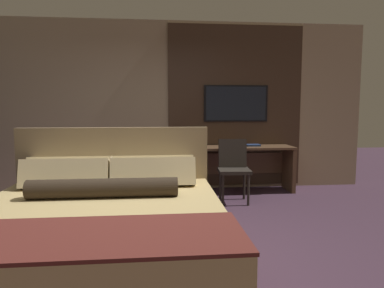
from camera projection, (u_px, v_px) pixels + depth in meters
ground_plane at (153, 251)px, 3.29m from camera, size 16.00×16.00×0.00m
wall_back_tv_panel at (165, 106)px, 5.72m from camera, size 7.20×0.09×2.80m
bed at (101, 230)px, 2.87m from camera, size 2.06×2.13×1.16m
desk at (238, 161)px, 5.64m from camera, size 1.78×0.53×0.75m
tv at (236, 103)px, 5.76m from camera, size 1.08×0.04×0.61m
desk_chair at (233, 164)px, 5.03m from camera, size 0.48×0.48×0.92m
vase_tall at (203, 138)px, 5.46m from camera, size 0.12×0.12×0.31m
book at (253, 145)px, 5.63m from camera, size 0.22×0.15×0.03m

